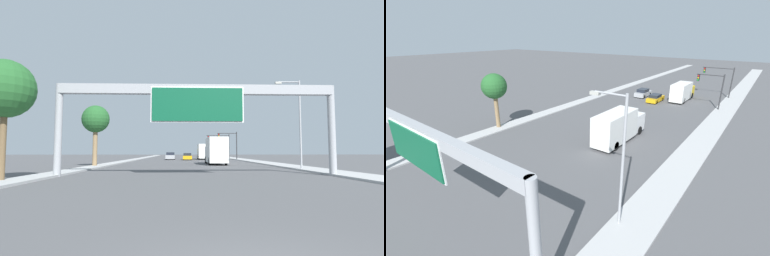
% 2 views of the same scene
% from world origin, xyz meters
% --- Properties ---
extents(sidewalk_right, '(3.00, 120.00, 0.15)m').
position_xyz_m(sidewalk_right, '(11.25, 60.00, 0.07)').
color(sidewalk_right, '#AFAFAF').
rests_on(sidewalk_right, ground).
extents(median_strip_left, '(2.00, 120.00, 0.15)m').
position_xyz_m(median_strip_left, '(-10.75, 60.00, 0.07)').
color(median_strip_left, '#AFAFAF').
rests_on(median_strip_left, ground).
extents(sign_gantry, '(20.43, 0.73, 6.65)m').
position_xyz_m(sign_gantry, '(0.00, 17.92, 5.33)').
color(sign_gantry, '#9EA0A5').
rests_on(sign_gantry, ground).
extents(car_far_center, '(1.88, 4.38, 1.54)m').
position_xyz_m(car_far_center, '(-3.50, 59.72, 0.72)').
color(car_far_center, '#A5A8AD').
rests_on(car_far_center, ground).
extents(car_near_left, '(1.77, 4.52, 1.39)m').
position_xyz_m(car_near_left, '(0.00, 57.19, 0.66)').
color(car_near_left, gold).
rests_on(car_near_left, ground).
extents(truck_box_primary, '(2.38, 8.80, 3.59)m').
position_xyz_m(truck_box_primary, '(3.50, 37.04, 1.81)').
color(truck_box_primary, white).
rests_on(truck_box_primary, ground).
extents(truck_box_secondary, '(2.31, 8.06, 3.28)m').
position_xyz_m(truck_box_secondary, '(3.50, 61.06, 1.67)').
color(truck_box_secondary, yellow).
rests_on(truck_box_secondary, ground).
extents(traffic_light_near_intersection, '(4.14, 0.32, 5.77)m').
position_xyz_m(traffic_light_near_intersection, '(8.90, 58.00, 3.90)').
color(traffic_light_near_intersection, '#2D2D30').
rests_on(traffic_light_near_intersection, ground).
extents(traffic_light_mid_block, '(5.54, 0.32, 5.83)m').
position_xyz_m(traffic_light_mid_block, '(8.39, 68.00, 4.03)').
color(traffic_light_mid_block, '#2D2D30').
rests_on(traffic_light_mid_block, ground).
extents(palm_tree_foreground, '(3.44, 3.44, 7.19)m').
position_xyz_m(palm_tree_foreground, '(-11.52, 14.08, 5.42)').
color(palm_tree_foreground, brown).
rests_on(palm_tree_foreground, ground).
extents(palm_tree_background, '(3.17, 3.17, 7.11)m').
position_xyz_m(palm_tree_background, '(-11.16, 31.35, 5.40)').
color(palm_tree_background, '#8C704C').
rests_on(palm_tree_background, ground).
extents(street_lamp_right, '(2.47, 0.28, 8.69)m').
position_xyz_m(street_lamp_right, '(10.06, 24.80, 5.11)').
color(street_lamp_right, '#9EA0A5').
rests_on(street_lamp_right, ground).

